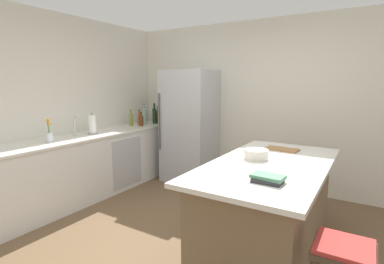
{
  "coord_description": "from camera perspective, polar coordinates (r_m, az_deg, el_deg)",
  "views": [
    {
      "loc": [
        1.37,
        -2.27,
        1.64
      ],
      "look_at": [
        -0.65,
        1.0,
        1.0
      ],
      "focal_mm": 27.45,
      "sensor_mm": 36.0,
      "label": 1
    }
  ],
  "objects": [
    {
      "name": "paper_towel_roll",
      "position": [
        4.51,
        -18.79,
        1.35
      ],
      "size": [
        0.14,
        0.14,
        0.31
      ],
      "color": "gray",
      "rests_on": "counter_run_left"
    },
    {
      "name": "wall_rear",
      "position": [
        4.74,
        14.9,
        5.04
      ],
      "size": [
        6.0,
        0.1,
        2.6
      ],
      "primitive_type": "cube",
      "color": "silver",
      "rests_on": "ground_plane"
    },
    {
      "name": "soda_bottle",
      "position": [
        5.42,
        -9.1,
        2.95
      ],
      "size": [
        0.07,
        0.07,
        0.31
      ],
      "color": "silver",
      "rests_on": "counter_run_left"
    },
    {
      "name": "kitchen_island",
      "position": [
        3.02,
        14.53,
        -13.98
      ],
      "size": [
        1.01,
        1.95,
        0.9
      ],
      "color": "#7A6047",
      "rests_on": "ground_plane"
    },
    {
      "name": "syrup_bottle",
      "position": [
        5.12,
        -9.84,
        2.2
      ],
      "size": [
        0.07,
        0.07,
        0.24
      ],
      "color": "#5B3319",
      "rests_on": "counter_run_left"
    },
    {
      "name": "refrigerator",
      "position": [
        4.93,
        -0.42,
        1.14
      ],
      "size": [
        0.8,
        0.72,
        1.85
      ],
      "color": "#B7BABF",
      "rests_on": "ground_plane"
    },
    {
      "name": "olive_oil_bottle",
      "position": [
        5.16,
        -11.78,
        2.39
      ],
      "size": [
        0.06,
        0.06,
        0.29
      ],
      "color": "olive",
      "rests_on": "counter_run_left"
    },
    {
      "name": "flower_vase",
      "position": [
        4.08,
        -26.0,
        -0.59
      ],
      "size": [
        0.09,
        0.09,
        0.3
      ],
      "color": "silver",
      "rests_on": "counter_run_left"
    },
    {
      "name": "cutting_board",
      "position": [
        3.45,
        17.07,
        -3.21
      ],
      "size": [
        0.37,
        0.22,
        0.02
      ],
      "color": "#9E7042",
      "rests_on": "kitchen_island"
    },
    {
      "name": "counter_run_left",
      "position": [
        4.6,
        -18.73,
        -5.97
      ],
      "size": [
        0.65,
        3.18,
        0.91
      ],
      "color": "silver",
      "rests_on": "ground_plane"
    },
    {
      "name": "gin_bottle",
      "position": [
        5.33,
        -9.24,
        2.97
      ],
      "size": [
        0.07,
        0.07,
        0.37
      ],
      "color": "#8CB79E",
      "rests_on": "counter_run_left"
    },
    {
      "name": "vinegar_bottle",
      "position": [
        5.26,
        -10.2,
        2.53
      ],
      "size": [
        0.05,
        0.05,
        0.27
      ],
      "color": "#994C23",
      "rests_on": "counter_run_left"
    },
    {
      "name": "ground_plane",
      "position": [
        3.12,
        0.6,
        -22.28
      ],
      "size": [
        7.2,
        7.2,
        0.0
      ],
      "primitive_type": "plane",
      "color": "brown"
    },
    {
      "name": "mixing_bowl",
      "position": [
        2.97,
        12.38,
        -4.24
      ],
      "size": [
        0.24,
        0.24,
        0.1
      ],
      "color": "silver",
      "rests_on": "kitchen_island"
    },
    {
      "name": "sink_faucet",
      "position": [
        4.38,
        -21.78,
        1.27
      ],
      "size": [
        0.15,
        0.05,
        0.3
      ],
      "color": "silver",
      "rests_on": "counter_run_left"
    },
    {
      "name": "whiskey_bottle",
      "position": [
        5.49,
        -6.63,
        2.99
      ],
      "size": [
        0.08,
        0.08,
        0.31
      ],
      "color": "brown",
      "rests_on": "counter_run_left"
    },
    {
      "name": "wine_bottle",
      "position": [
        5.41,
        -7.3,
        3.25
      ],
      "size": [
        0.07,
        0.07,
        0.37
      ],
      "color": "#19381E",
      "rests_on": "counter_run_left"
    },
    {
      "name": "cookbook_stack",
      "position": [
        2.32,
        14.51,
        -8.72
      ],
      "size": [
        0.25,
        0.17,
        0.06
      ],
      "color": "#2D2D33",
      "rests_on": "kitchen_island"
    },
    {
      "name": "bar_stool",
      "position": [
        2.24,
        27.27,
        -21.49
      ],
      "size": [
        0.36,
        0.36,
        0.65
      ],
      "color": "#473828",
      "rests_on": "ground_plane"
    },
    {
      "name": "wall_left",
      "position": [
        4.46,
        -27.53,
        4.02
      ],
      "size": [
        0.1,
        6.0,
        2.6
      ],
      "primitive_type": "cube",
      "color": "silver",
      "rests_on": "ground_plane"
    }
  ]
}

